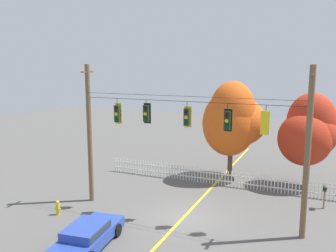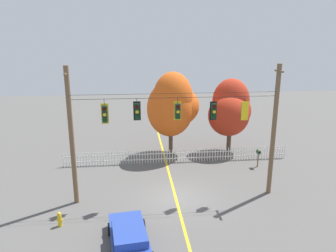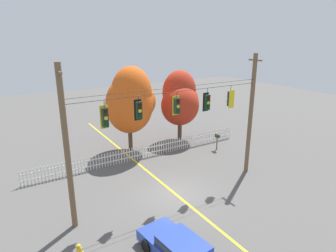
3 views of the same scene
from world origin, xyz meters
The scene contains 14 objects.
ground centered at (0.00, 0.00, 0.00)m, with size 80.00×80.00×0.00m, color #565451.
lane_centerline_stripe centered at (0.00, 0.00, 0.00)m, with size 0.16×36.00×0.01m, color gold.
signal_support_span centered at (0.00, 0.00, 4.29)m, with size 12.72×1.10×8.44m.
traffic_signal_southbound_primary centered at (-4.21, 0.01, 5.60)m, with size 0.43×0.38×1.50m.
traffic_signal_eastbound_side centered at (-2.33, 0.01, 5.72)m, with size 0.43×0.38×1.35m.
traffic_signal_westbound_side centered at (0.10, 0.01, 5.66)m, with size 0.43×0.38×1.40m.
traffic_signal_northbound_secondary centered at (2.30, 0.01, 5.61)m, with size 0.43×0.38×1.46m.
traffic_signal_northbound_primary centered at (4.20, -0.01, 5.63)m, with size 0.43×0.38×1.45m.
white_picket_fence centered at (0.97, 6.02, 0.55)m, with size 18.41×0.06×1.10m.
autumn_maple_near_fence centered at (0.74, 7.87, 4.42)m, with size 4.53×4.31×7.26m.
autumn_maple_mid centered at (5.95, 8.33, 3.83)m, with size 3.90×3.59×6.51m.
parked_car centered at (-2.90, -5.05, 0.61)m, with size 2.31×4.67×1.15m.
fire_hydrant centered at (-6.68, -2.61, 0.41)m, with size 0.38×0.22×0.83m.
roadside_mailbox centered at (7.14, 4.36, 1.16)m, with size 0.25×0.44×1.42m.
Camera 1 is at (6.84, -18.02, 8.50)m, focal length 38.95 mm.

